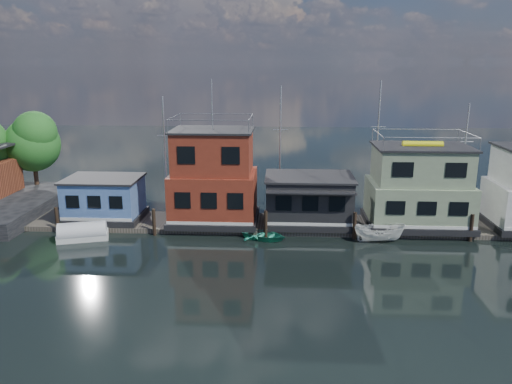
# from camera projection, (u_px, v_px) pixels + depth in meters

# --- Properties ---
(ground) EXTENTS (160.00, 160.00, 0.00)m
(ground) POSITION_uv_depth(u_px,v_px,m) (325.00, 289.00, 30.77)
(ground) COLOR black
(ground) RESTS_ON ground
(dock) EXTENTS (48.00, 5.00, 0.40)m
(dock) POSITION_uv_depth(u_px,v_px,m) (314.00, 225.00, 42.31)
(dock) COLOR #595147
(dock) RESTS_ON ground
(houseboat_blue) EXTENTS (6.40, 4.90, 3.66)m
(houseboat_blue) POSITION_uv_depth(u_px,v_px,m) (104.00, 199.00, 42.81)
(houseboat_blue) COLOR black
(houseboat_blue) RESTS_ON dock
(houseboat_red) EXTENTS (7.40, 5.90, 11.86)m
(houseboat_red) POSITION_uv_depth(u_px,v_px,m) (214.00, 179.00, 41.80)
(houseboat_red) COLOR black
(houseboat_red) RESTS_ON dock
(houseboat_dark) EXTENTS (7.40, 6.10, 4.06)m
(houseboat_dark) POSITION_uv_depth(u_px,v_px,m) (309.00, 200.00, 41.76)
(houseboat_dark) COLOR black
(houseboat_dark) RESTS_ON dock
(houseboat_green) EXTENTS (8.40, 5.90, 7.03)m
(houseboat_green) POSITION_uv_depth(u_px,v_px,m) (419.00, 188.00, 40.99)
(houseboat_green) COLOR black
(houseboat_green) RESTS_ON dock
(pilings) EXTENTS (42.28, 0.28, 2.20)m
(pilings) POSITION_uv_depth(u_px,v_px,m) (312.00, 225.00, 39.40)
(pilings) COLOR #2D2116
(pilings) RESTS_ON ground
(background_masts) EXTENTS (36.40, 0.16, 12.00)m
(background_masts) POSITION_uv_depth(u_px,v_px,m) (363.00, 151.00, 46.49)
(background_masts) COLOR silver
(background_masts) RESTS_ON ground
(motorboat) EXTENTS (3.91, 1.55, 1.50)m
(motorboat) POSITION_uv_depth(u_px,v_px,m) (380.00, 233.00, 38.66)
(motorboat) COLOR white
(motorboat) RESTS_ON ground
(tarp_runabout) EXTENTS (4.09, 2.54, 1.55)m
(tarp_runabout) POSITION_uv_depth(u_px,v_px,m) (83.00, 233.00, 39.15)
(tarp_runabout) COLOR silver
(tarp_runabout) RESTS_ON ground
(dinghy_teal) EXTENTS (4.24, 3.70, 0.73)m
(dinghy_teal) POSITION_uv_depth(u_px,v_px,m) (264.00, 235.00, 39.31)
(dinghy_teal) COLOR teal
(dinghy_teal) RESTS_ON ground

